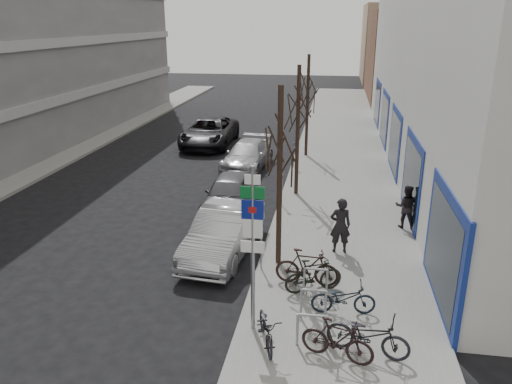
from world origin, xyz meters
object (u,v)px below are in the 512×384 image
(meter_back, at_px, (294,152))
(highway_sign_pole, at_px, (253,240))
(meter_front, at_px, (261,245))
(bike_near_right, at_px, (337,340))
(bike_far_inner, at_px, (307,267))
(parked_car_mid, at_px, (230,193))
(tree_far, at_px, (308,82))
(pedestrian_far, at_px, (406,206))
(tree_mid, at_px, (298,100))
(bike_rack, at_px, (313,301))
(bike_near_left, at_px, (266,326))
(pedestrian_near, at_px, (340,225))
(parked_car_front, at_px, (223,232))
(bike_mid_curb, at_px, (344,296))
(bike_far_curb, at_px, (368,331))
(bike_mid_inner, at_px, (314,275))
(parked_car_back, at_px, (247,155))
(meter_mid, at_px, (282,187))
(lane_car, at_px, (210,132))

(meter_back, bearing_deg, highway_sign_pole, -88.98)
(meter_front, xyz_separation_m, bike_near_right, (2.24, -3.88, -0.27))
(bike_far_inner, xyz_separation_m, parked_car_mid, (-3.38, 5.67, 0.03))
(bike_near_right, bearing_deg, tree_far, 22.11)
(bike_far_inner, relative_size, pedestrian_far, 1.13)
(tree_mid, distance_m, tree_far, 6.50)
(highway_sign_pole, height_order, meter_back, highway_sign_pole)
(bike_rack, xyz_separation_m, meter_front, (-1.65, 2.40, 0.26))
(bike_near_left, xyz_separation_m, pedestrian_near, (1.63, 5.12, 0.42))
(bike_near_left, bearing_deg, tree_far, 73.13)
(parked_car_front, height_order, parked_car_mid, parked_car_front)
(parked_car_front, distance_m, pedestrian_near, 3.71)
(meter_back, relative_size, bike_mid_curb, 0.79)
(meter_back, height_order, bike_far_curb, meter_back)
(bike_near_left, relative_size, parked_car_front, 0.34)
(bike_mid_curb, bearing_deg, meter_front, 43.88)
(bike_mid_inner, height_order, bike_far_inner, bike_far_inner)
(meter_front, height_order, bike_near_right, meter_front)
(parked_car_back, bearing_deg, bike_mid_inner, -66.35)
(meter_mid, relative_size, parked_car_mid, 0.30)
(tree_mid, height_order, bike_far_curb, tree_mid)
(tree_mid, height_order, bike_far_inner, tree_mid)
(bike_far_curb, distance_m, pedestrian_far, 7.69)
(tree_mid, height_order, bike_near_left, tree_mid)
(meter_front, distance_m, parked_car_mid, 5.34)
(tree_mid, xyz_separation_m, bike_mid_curb, (1.93, -9.02, -3.46))
(meter_mid, distance_m, parked_car_mid, 2.08)
(pedestrian_near, bearing_deg, meter_mid, -68.59)
(highway_sign_pole, xyz_separation_m, lane_car, (-5.70, 18.46, -1.64))
(bike_far_inner, bearing_deg, bike_mid_inner, -146.01)
(bike_rack, xyz_separation_m, lane_car, (-7.10, 17.85, 0.16))
(tree_far, height_order, parked_car_back, tree_far)
(meter_mid, height_order, parked_car_back, meter_mid)
(meter_back, bearing_deg, tree_mid, -83.58)
(bike_rack, xyz_separation_m, pedestrian_far, (2.93, 6.33, 0.28))
(parked_car_front, bearing_deg, pedestrian_far, 30.79)
(meter_front, distance_m, meter_back, 11.00)
(bike_rack, distance_m, tree_far, 16.31)
(meter_back, xyz_separation_m, bike_far_curb, (2.90, -14.57, -0.20))
(bike_far_inner, bearing_deg, bike_near_left, 169.92)
(bike_near_left, height_order, lane_car, lane_car)
(meter_mid, bearing_deg, lane_car, 118.73)
(meter_mid, height_order, lane_car, lane_car)
(parked_car_front, distance_m, pedestrian_far, 6.61)
(pedestrian_far, bearing_deg, parked_car_back, -36.21)
(bike_mid_inner, bearing_deg, bike_near_left, 136.35)
(meter_mid, relative_size, lane_car, 0.22)
(lane_car, bearing_deg, bike_mid_inner, -67.26)
(tree_far, distance_m, bike_mid_inner, 15.02)
(meter_mid, xyz_separation_m, lane_car, (-5.45, 9.95, -0.10))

